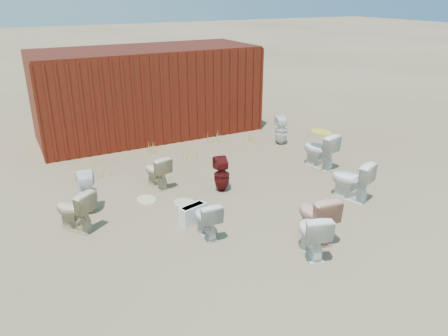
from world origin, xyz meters
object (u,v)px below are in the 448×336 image
shipping_container (148,92)px  toilet_back_beige_left (74,210)px  toilet_front_a (206,218)px  toilet_back_e (281,130)px  toilet_front_c (312,233)px  toilet_front_e (351,180)px  loose_tank (193,214)px  toilet_back_a (87,193)px  toilet_front_maroon (222,175)px  toilet_back_yellowlid (320,150)px  toilet_back_beige_right (157,171)px  toilet_front_pink (316,216)px

shipping_container → toilet_back_beige_left: size_ratio=8.05×
toilet_front_a → toilet_back_e: toilet_back_e is taller
toilet_front_c → toilet_front_e: (1.90, 1.20, 0.04)m
toilet_front_a → loose_tank: size_ratio=1.31×
toilet_front_a → toilet_back_a: 2.37m
toilet_front_e → toilet_front_maroon: bearing=-56.9°
loose_tank → toilet_back_yellowlid: bearing=1.2°
toilet_front_c → toilet_back_yellowlid: (2.43, 2.82, 0.05)m
toilet_front_maroon → toilet_back_beige_right: bearing=-26.4°
toilet_front_c → loose_tank: 2.14m
toilet_back_beige_right → loose_tank: 1.81m
toilet_front_a → toilet_front_maroon: 1.80m
toilet_back_a → loose_tank: 2.02m
shipping_container → toilet_front_e: shipping_container is taller
toilet_front_a → toilet_front_c: bearing=137.3°
toilet_back_e → loose_tank: size_ratio=1.52×
toilet_front_e → toilet_back_a: bearing=-41.9°
toilet_front_e → toilet_back_e: 3.48m
toilet_back_yellowlid → loose_tank: size_ratio=1.68×
toilet_front_e → toilet_back_beige_right: 3.93m
shipping_container → toilet_front_e: 6.38m
toilet_front_c → toilet_back_yellowlid: toilet_back_yellowlid is taller
toilet_front_maroon → toilet_back_beige_left: bearing=14.6°
toilet_back_yellowlid → toilet_back_a: bearing=-14.8°
toilet_front_maroon → toilet_back_e: 3.36m
toilet_front_a → toilet_back_beige_left: 2.27m
toilet_front_pink → loose_tank: size_ratio=1.66×
toilet_front_a → toilet_back_a: toilet_back_a is taller
toilet_back_yellowlid → toilet_back_e: toilet_back_yellowlid is taller
toilet_back_e → loose_tank: bearing=58.5°
toilet_front_maroon → toilet_front_e: size_ratio=0.88×
toilet_front_e → toilet_back_beige_right: size_ratio=1.17×
toilet_back_beige_left → toilet_back_yellowlid: (5.54, 0.32, 0.05)m
toilet_back_yellowlid → toilet_back_e: 1.80m
toilet_front_maroon → toilet_back_e: bearing=-135.4°
toilet_front_c → toilet_back_e: bearing=-100.1°
toilet_back_beige_left → toilet_back_yellowlid: bearing=149.1°
toilet_back_beige_left → toilet_back_e: size_ratio=0.98×
toilet_front_pink → toilet_back_a: bearing=-32.6°
loose_tank → toilet_front_a: bearing=-101.5°
toilet_front_a → toilet_back_beige_right: toilet_back_beige_right is taller
shipping_container → toilet_back_beige_right: size_ratio=8.66×
shipping_container → toilet_front_maroon: (0.01, -4.47, -0.84)m
toilet_front_pink → toilet_back_beige_right: (-1.61, 3.18, -0.07)m
shipping_container → toilet_back_a: shipping_container is taller
toilet_back_beige_right → toilet_back_yellowlid: bearing=157.0°
shipping_container → toilet_front_c: (0.18, -7.19, -0.83)m
toilet_front_maroon → toilet_back_a: (-2.62, 0.31, 0.04)m
toilet_front_pink → toilet_back_a: (-3.12, 2.68, -0.02)m
toilet_front_maroon → toilet_back_yellowlid: 2.60m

